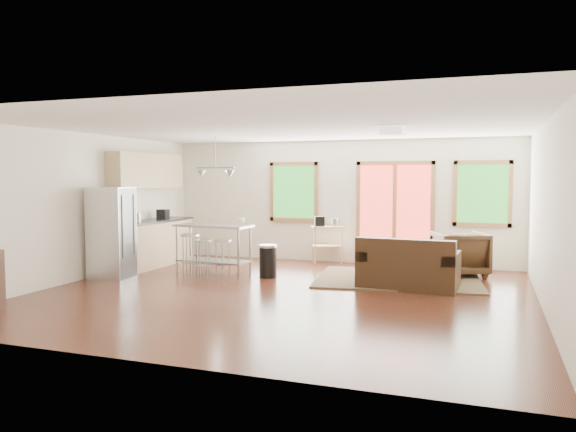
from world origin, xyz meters
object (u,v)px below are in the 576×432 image
(loveseat, at_px, (408,268))
(ottoman, at_px, (382,265))
(refrigerator, at_px, (112,233))
(kitchen_cart, at_px, (326,231))
(armchair, at_px, (459,252))
(coffee_table, at_px, (413,261))
(island, at_px, (213,240))
(rug, at_px, (398,279))

(loveseat, bearing_deg, ottoman, 123.16)
(loveseat, xyz_separation_m, refrigerator, (-5.14, -0.88, 0.49))
(refrigerator, xyz_separation_m, kitchen_cart, (3.14, 3.02, -0.14))
(kitchen_cart, bearing_deg, armchair, -14.09)
(ottoman, bearing_deg, coffee_table, -17.91)
(kitchen_cart, bearing_deg, island, -129.53)
(coffee_table, distance_m, kitchen_cart, 2.36)
(armchair, bearing_deg, refrigerator, -0.95)
(ottoman, distance_m, island, 3.19)
(loveseat, relative_size, refrigerator, 0.99)
(ottoman, xyz_separation_m, kitchen_cart, (-1.38, 1.07, 0.50))
(refrigerator, relative_size, kitchen_cart, 1.65)
(loveseat, distance_m, refrigerator, 5.24)
(ottoman, relative_size, kitchen_cart, 0.54)
(armchair, bearing_deg, rug, 15.45)
(rug, distance_m, refrigerator, 5.18)
(armchair, height_order, kitchen_cart, kitchen_cart)
(loveseat, bearing_deg, armchair, 66.33)
(coffee_table, height_order, ottoman, coffee_table)
(kitchen_cart, bearing_deg, coffee_table, -32.57)
(refrigerator, bearing_deg, rug, 11.31)
(loveseat, bearing_deg, kitchen_cart, 136.09)
(loveseat, xyz_separation_m, kitchen_cart, (-2.00, 2.14, 0.35))
(island, bearing_deg, loveseat, -2.36)
(loveseat, distance_m, coffee_table, 0.88)
(rug, bearing_deg, coffee_table, 41.95)
(coffee_table, bearing_deg, ottoman, 162.09)
(armchair, relative_size, ottoman, 1.69)
(loveseat, xyz_separation_m, ottoman, (-0.62, 1.08, -0.15))
(coffee_table, height_order, kitchen_cart, kitchen_cart)
(island, bearing_deg, kitchen_cart, 50.47)
(coffee_table, relative_size, kitchen_cart, 0.94)
(refrigerator, height_order, island, refrigerator)
(loveseat, height_order, kitchen_cart, kitchen_cart)
(rug, xyz_separation_m, loveseat, (0.26, -0.67, 0.32))
(armchair, xyz_separation_m, refrigerator, (-5.87, -2.34, 0.37))
(kitchen_cart, bearing_deg, loveseat, -46.95)
(coffee_table, height_order, armchair, armchair)
(loveseat, relative_size, ottoman, 3.03)
(rug, relative_size, ottoman, 5.25)
(ottoman, bearing_deg, refrigerator, -156.59)
(refrigerator, bearing_deg, kitchen_cart, 37.54)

